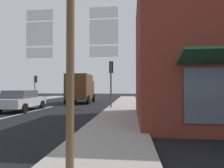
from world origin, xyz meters
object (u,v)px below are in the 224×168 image
at_px(delivery_truck, 81,88).
at_px(traffic_light_far_left, 35,82).
at_px(route_sign_post, 70,73).
at_px(traffic_light_near_right, 111,74).
at_px(sedan_far, 22,100).

relative_size(delivery_truck, traffic_light_far_left, 1.58).
bearing_deg(route_sign_post, traffic_light_far_left, 119.25).
bearing_deg(route_sign_post, delivery_truck, 104.68).
relative_size(route_sign_post, traffic_light_near_right, 0.86).
bearing_deg(traffic_light_far_left, route_sign_post, -60.75).
distance_m(delivery_truck, traffic_light_near_right, 6.76).
relative_size(sedan_far, traffic_light_far_left, 1.33).
bearing_deg(sedan_far, traffic_light_near_right, 15.46).
height_order(route_sign_post, traffic_light_far_left, traffic_light_far_left).
bearing_deg(traffic_light_near_right, delivery_truck, 125.78).
bearing_deg(route_sign_post, traffic_light_near_right, 92.66).
distance_m(route_sign_post, traffic_light_near_right, 11.56).
bearing_deg(sedan_far, delivery_truck, 71.60).
relative_size(delivery_truck, route_sign_post, 1.58).
xyz_separation_m(sedan_far, traffic_light_near_right, (6.28, 1.74, 1.99)).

